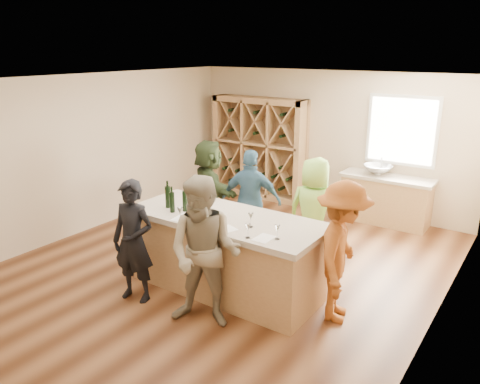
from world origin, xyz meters
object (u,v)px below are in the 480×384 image
Objects in this scene: tasting_counter_base at (225,256)px; person_near_left at (133,241)px; wine_bottle_e at (204,205)px; person_far_right at (314,212)px; wine_bottle_d at (193,206)px; wine_bottle_a at (168,197)px; person_far_left at (209,188)px; person_near_right at (205,253)px; wine_bottle_c at (185,201)px; wine_bottle_b at (172,202)px; person_server at (342,252)px; sink at (378,170)px; wine_rack at (259,148)px; person_far_mid at (251,201)px.

person_near_left is at bearing -133.66° from tasting_counter_base.
person_far_right reaches higher than wine_bottle_e.
wine_bottle_a is at bearing 171.40° from wine_bottle_d.
person_near_right is at bearing 161.71° from person_far_left.
wine_bottle_b is at bearing -130.58° from wine_bottle_c.
person_near_left is at bearing -130.44° from wine_bottle_e.
person_far_left is (-0.85, 1.60, -0.36)m from wine_bottle_c.
person_server is (2.26, 0.49, -0.34)m from wine_bottle_b.
sink is at bearing 67.55° from wine_bottle_a.
wine_bottle_e is (0.46, 0.12, 0.01)m from wine_bottle_b.
sink is 4.10m from wine_bottle_e.
tasting_counter_base is 1.63m from person_server.
person_far_left reaches higher than person_far_right.
wine_rack is 0.85× the size of tasting_counter_base.
wine_bottle_d is 0.96× the size of wine_bottle_e.
wine_bottle_c is at bearing 65.78° from person_far_mid.
wine_bottle_b is at bearing 88.25° from person_server.
sink is 0.31× the size of person_server.
tasting_counter_base is at bearing 22.08° from wine_bottle_b.
wine_rack is 4.37m from tasting_counter_base.
wine_bottle_b is 0.74m from person_near_left.
person_server is 2.32m from person_far_mid.
person_far_right is 0.98× the size of person_far_left.
person_near_left is at bearing -87.79° from wine_bottle_a.
sink is 0.33× the size of person_near_left.
wine_bottle_b is 1.92m from person_far_left.
wine_bottle_b is 1.00× the size of wine_bottle_c.
wine_bottle_b is at bearing -73.49° from wine_rack.
wine_rack reaches higher than person_far_left.
sink is 0.32× the size of person_far_right.
person_near_right is at bearing 114.70° from person_server.
wine_bottle_a is 1.76m from person_far_left.
person_far_mid reaches higher than wine_bottle_d.
person_server reaches higher than wine_bottle_c.
wine_bottle_b is at bearing 62.15° from person_far_mid.
person_far_right reaches higher than wine_bottle_d.
person_far_left is (-0.59, 2.34, 0.04)m from person_near_left.
person_far_mid is at bearing 0.33° from person_far_right.
person_near_left reaches higher than tasting_counter_base.
person_far_right is 2.04m from person_far_left.
person_server is at bearing 12.34° from wine_bottle_b.
person_server is at bearing -167.99° from person_far_left.
person_near_left is 0.98× the size of person_far_right.
wine_bottle_b is at bearing -165.18° from wine_bottle_e.
person_near_right is 2.27m from person_far_right.
tasting_counter_base is 1.14m from wine_bottle_a.
wine_bottle_b is 0.34m from wine_bottle_d.
person_near_left is 2.73m from person_far_right.
tasting_counter_base is at bearing 34.98° from wine_bottle_e.
tasting_counter_base is at bearing -63.73° from wine_rack.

